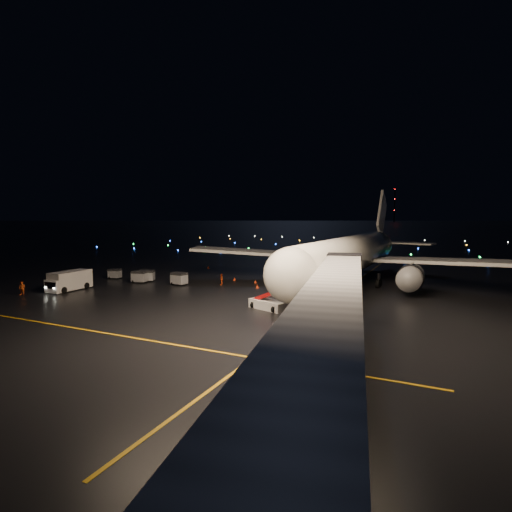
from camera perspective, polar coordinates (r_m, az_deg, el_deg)
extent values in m
plane|color=black|center=(336.18, 21.16, 3.54)|extent=(2000.00, 2000.00, 0.00)
cube|color=#CF950D|center=(52.59, 11.54, -5.59)|extent=(0.25, 80.00, 0.02)
cube|color=#CF950D|center=(39.77, -23.39, -9.61)|extent=(60.00, 0.25, 0.02)
cube|color=silver|center=(34.05, 5.99, -10.15)|extent=(3.86, 2.11, 1.81)
cube|color=silver|center=(61.01, -24.99, -3.19)|extent=(2.60, 7.40, 2.69)
imported|color=#FB5E1C|center=(60.83, -26.76, -3.76)|extent=(0.72, 0.59, 1.70)
imported|color=#FB5E1C|center=(60.05, -30.42, -3.99)|extent=(1.06, 0.94, 1.83)
imported|color=#FB5E1C|center=(59.70, -4.94, -3.34)|extent=(0.78, 1.07, 1.69)
cone|color=#EB3A10|center=(57.05, 0.18, -4.34)|extent=(0.60, 0.60, 0.52)
cone|color=#EB3A10|center=(61.34, -0.07, -3.67)|extent=(0.49, 0.49, 0.45)
cone|color=#EB3A10|center=(63.96, -3.10, -3.27)|extent=(0.45, 0.45, 0.50)
cone|color=#EB3A10|center=(79.16, -6.82, -1.57)|extent=(0.60, 0.60, 0.52)
cylinder|color=black|center=(780.02, 19.19, 6.95)|extent=(1.80, 1.80, 64.00)
cube|color=gray|center=(60.59, -10.92, -3.21)|extent=(2.36, 1.78, 1.86)
cube|color=gray|center=(65.02, -15.25, -2.75)|extent=(2.49, 2.18, 1.76)
cube|color=gray|center=(67.82, -15.54, -2.53)|extent=(1.99, 1.58, 1.50)
cube|color=gray|center=(64.08, -16.29, -2.88)|extent=(2.38, 1.87, 1.81)
cube|color=gray|center=(69.54, -19.52, -2.42)|extent=(2.14, 1.74, 1.59)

